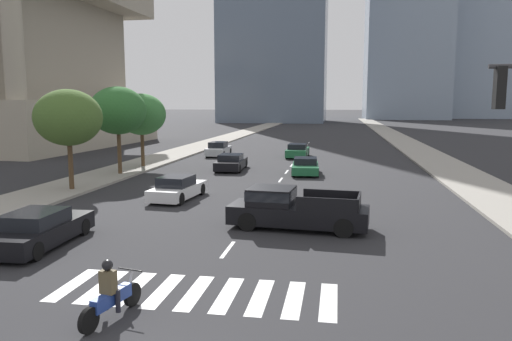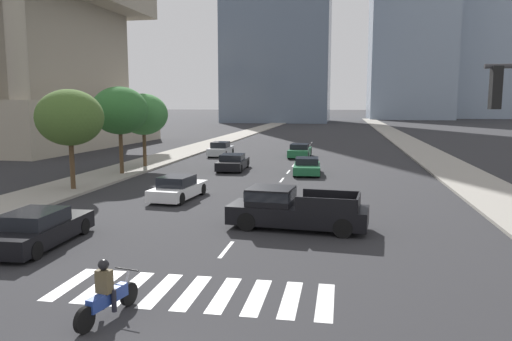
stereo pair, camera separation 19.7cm
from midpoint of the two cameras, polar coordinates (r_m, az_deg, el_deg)
The scene contains 15 objects.
sidewalk_east at distance 38.09m, azimuth 22.40°, elevation -0.33°, with size 4.00×260.00×0.15m, color gray.
sidewalk_west at distance 40.50m, azimuth -14.11°, elevation 0.48°, with size 4.00×260.00×0.15m, color gray.
crosswalk_near at distance 13.75m, azimuth -7.57°, elevation -13.99°, with size 7.65×2.51×0.01m.
lane_divider_center at distance 40.69m, azimuth 4.07°, elevation 0.63°, with size 0.14×50.00×0.01m.
motorcycle_third at distance 12.43m, azimuth -17.07°, elevation -13.84°, with size 0.79×2.20×1.49m.
pickup_truck at distance 20.06m, azimuth 3.90°, elevation -4.52°, with size 5.80×2.44×1.67m.
sedan_black_0 at distance 37.63m, azimuth -3.08°, elevation 0.94°, with size 2.08×4.69×1.25m.
sedan_white_1 at distance 26.48m, azimuth -9.39°, elevation -2.08°, with size 2.14×4.42×1.28m.
sedan_green_2 at distance 35.62m, azimuth 5.64°, elevation 0.47°, with size 2.11×4.32×1.19m.
sedan_silver_3 at distance 47.90m, azimuth -4.53°, elevation 2.47°, with size 1.82×4.47×1.40m.
sedan_black_4 at distance 19.31m, azimuth -24.38°, elevation -6.33°, with size 2.04×4.80×1.32m.
sedan_green_5 at distance 46.77m, azimuth 4.78°, elevation 2.30°, with size 2.01×4.74×1.30m.
street_tree_nearest at distance 30.12m, azimuth -21.31°, elevation 5.78°, with size 3.82×3.82×5.78m.
street_tree_second at distance 35.80m, azimuth -16.04°, elevation 6.75°, with size 3.95×3.95×6.15m.
street_tree_third at distance 39.61m, azimuth -13.41°, elevation 6.41°, with size 3.82×3.82×5.74m.
Camera 1 is at (3.74, -6.80, 5.10)m, focal length 34.14 mm.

